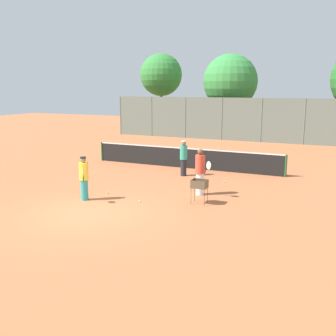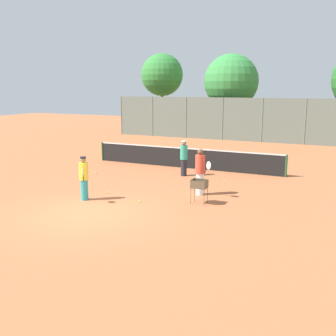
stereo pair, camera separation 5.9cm
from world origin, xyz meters
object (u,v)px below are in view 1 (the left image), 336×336
at_px(player_red_cap, 84,178).
at_px(ball_cart, 199,186).
at_px(player_white_outfit, 184,158).
at_px(player_yellow_shirt, 200,171).
at_px(tennis_net, 185,157).

xyz_separation_m(player_red_cap, ball_cart, (4.08, 1.35, -0.19)).
height_order(player_white_outfit, player_yellow_shirt, player_yellow_shirt).
bearing_deg(player_yellow_shirt, tennis_net, 154.26).
xyz_separation_m(tennis_net, player_red_cap, (-1.12, -7.14, 0.30)).
relative_size(player_yellow_shirt, ball_cart, 2.04).
xyz_separation_m(player_yellow_shirt, ball_cart, (0.40, -1.17, -0.27)).
height_order(tennis_net, player_white_outfit, player_white_outfit).
bearing_deg(player_white_outfit, ball_cart, 177.45).
distance_m(player_red_cap, player_yellow_shirt, 4.46).
xyz_separation_m(player_white_outfit, player_yellow_shirt, (1.90, -2.88, 0.06)).
bearing_deg(tennis_net, player_red_cap, -98.92).
height_order(tennis_net, player_yellow_shirt, player_yellow_shirt).
bearing_deg(player_yellow_shirt, player_white_outfit, 158.64).
bearing_deg(ball_cart, player_yellow_shirt, 108.99).
bearing_deg(player_red_cap, ball_cart, 74.69).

